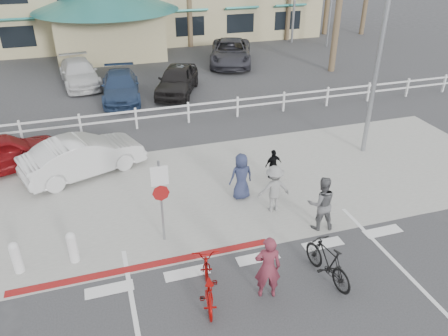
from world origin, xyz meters
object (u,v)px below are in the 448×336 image
object	(u,v)px
car_white_sedan	(83,156)
car_red_compact	(3,153)
bike_black	(328,261)
bike_red	(207,282)
sign_post	(161,197)

from	to	relation	value
car_white_sedan	car_red_compact	world-z (taller)	car_white_sedan
bike_black	car_red_compact	bearing A→B (deg)	-54.45
bike_red	bike_black	bearing A→B (deg)	-173.26
bike_red	car_red_compact	bearing A→B (deg)	-46.19
sign_post	car_white_sedan	size ratio (longest dim) A/B	0.66
sign_post	car_red_compact	xyz separation A→B (m)	(-4.86, 5.90, -0.75)
bike_red	car_white_sedan	distance (m)	7.80
bike_red	car_red_compact	world-z (taller)	car_red_compact
sign_post	bike_black	size ratio (longest dim) A/B	1.61
car_red_compact	bike_black	bearing A→B (deg)	-155.18
car_white_sedan	sign_post	bearing A→B (deg)	-176.86
car_white_sedan	car_red_compact	bearing A→B (deg)	47.59
sign_post	car_red_compact	bearing A→B (deg)	129.50
car_red_compact	car_white_sedan	bearing A→B (deg)	-131.90
bike_red	car_red_compact	distance (m)	10.10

